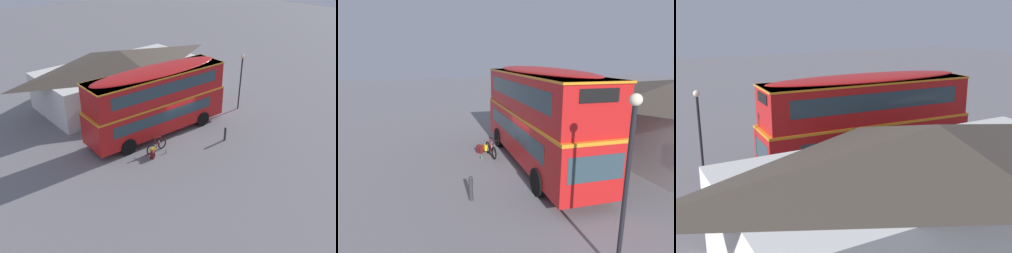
# 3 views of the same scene
# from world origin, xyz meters

# --- Properties ---
(ground_plane) EXTENTS (120.00, 120.00, 0.00)m
(ground_plane) POSITION_xyz_m (0.00, 0.00, 0.00)
(ground_plane) COLOR slate
(double_decker_bus) EXTENTS (10.53, 3.02, 4.79)m
(double_decker_bus) POSITION_xyz_m (-0.98, 0.57, 2.64)
(double_decker_bus) COLOR black
(double_decker_bus) RESTS_ON ground
(touring_bicycle) EXTENTS (1.69, 0.52, 1.03)m
(touring_bicycle) POSITION_xyz_m (-2.75, -1.39, 0.37)
(touring_bicycle) COLOR black
(touring_bicycle) RESTS_ON ground
(backpack_on_ground) EXTENTS (0.41, 0.38, 0.49)m
(backpack_on_ground) POSITION_xyz_m (-3.38, -1.82, 0.25)
(backpack_on_ground) COLOR maroon
(backpack_on_ground) RESTS_ON ground
(water_bottle_green_metal) EXTENTS (0.07, 0.07, 0.24)m
(water_bottle_green_metal) POSITION_xyz_m (-2.39, -1.95, 0.11)
(water_bottle_green_metal) COLOR green
(water_bottle_green_metal) RESTS_ON ground
(street_lamp) EXTENTS (0.28, 0.28, 4.51)m
(street_lamp) POSITION_xyz_m (6.54, -0.59, 2.80)
(street_lamp) COLOR black
(street_lamp) RESTS_ON ground
(kerb_bollard) EXTENTS (0.16, 0.16, 0.97)m
(kerb_bollard) POSITION_xyz_m (1.77, -3.32, 0.50)
(kerb_bollard) COLOR #333338
(kerb_bollard) RESTS_ON ground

